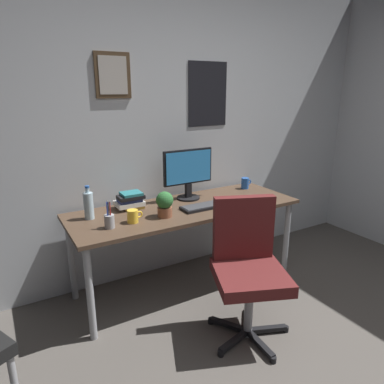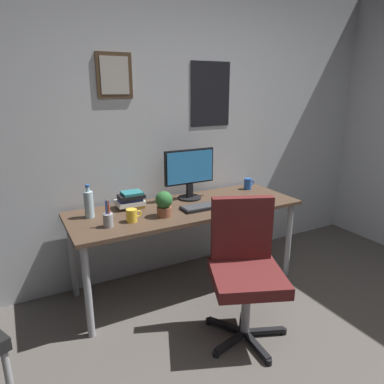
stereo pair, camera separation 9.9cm
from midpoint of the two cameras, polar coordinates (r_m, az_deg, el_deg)
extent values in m
cube|color=silver|center=(3.17, -3.16, 10.21)|extent=(4.40, 0.08, 2.60)
cube|color=#4C3823|center=(2.89, -13.81, 17.99)|extent=(0.28, 0.02, 0.34)
cube|color=beige|center=(2.88, -13.75, 18.00)|extent=(0.22, 0.00, 0.28)
cube|color=black|center=(3.25, 1.68, 15.63)|extent=(0.40, 0.01, 0.56)
cube|color=#4C3828|center=(2.87, -2.00, -2.68)|extent=(1.89, 0.68, 0.03)
cylinder|color=#9EA0A5|center=(2.51, -17.42, -15.60)|extent=(0.05, 0.05, 0.69)
cylinder|color=#9EA0A5|center=(3.29, 14.28, -7.35)|extent=(0.05, 0.05, 0.69)
cylinder|color=#9EA0A5|center=(2.99, -19.96, -10.35)|extent=(0.05, 0.05, 0.69)
cylinder|color=#9EA0A5|center=(3.67, 8.22, -4.43)|extent=(0.05, 0.05, 0.69)
cube|color=#591E1E|center=(2.39, 8.29, -13.46)|extent=(0.60, 0.60, 0.08)
cube|color=#591E1E|center=(2.45, 7.24, -5.77)|extent=(0.42, 0.22, 0.45)
cylinder|color=#9EA0A5|center=(2.52, 8.05, -18.39)|extent=(0.08, 0.08, 0.42)
cube|color=black|center=(2.66, 10.99, -21.08)|extent=(0.27, 0.14, 0.03)
cylinder|color=black|center=(2.72, 13.96, -20.85)|extent=(0.05, 0.05, 0.04)
cube|color=black|center=(2.74, 8.01, -19.73)|extent=(0.21, 0.24, 0.03)
cylinder|color=black|center=(2.86, 8.10, -18.33)|extent=(0.05, 0.05, 0.04)
cube|color=black|center=(2.67, 4.86, -20.77)|extent=(0.18, 0.26, 0.03)
cylinder|color=black|center=(2.72, 1.97, -20.24)|extent=(0.05, 0.05, 0.04)
cube|color=black|center=(2.54, 5.76, -22.97)|extent=(0.28, 0.11, 0.03)
cylinder|color=black|center=(2.47, 3.43, -24.75)|extent=(0.05, 0.05, 0.04)
cube|color=black|center=(2.54, 9.79, -23.18)|extent=(0.06, 0.28, 0.03)
cylinder|color=black|center=(2.47, 11.86, -25.19)|extent=(0.05, 0.05, 0.04)
cylinder|color=black|center=(3.07, -1.54, -0.94)|extent=(0.20, 0.20, 0.01)
cube|color=black|center=(3.05, -1.55, 0.27)|extent=(0.05, 0.04, 0.12)
cube|color=black|center=(3.00, -1.63, 4.15)|extent=(0.46, 0.02, 0.30)
cube|color=#338CD8|center=(2.98, -1.44, 4.08)|extent=(0.43, 0.00, 0.27)
cube|color=black|center=(2.84, 1.38, -2.31)|extent=(0.43, 0.15, 0.02)
cube|color=#38383A|center=(2.84, 1.38, -2.06)|extent=(0.41, 0.13, 0.00)
ellipsoid|color=black|center=(2.99, 6.43, -1.30)|extent=(0.06, 0.11, 0.04)
cylinder|color=silver|center=(2.69, -17.51, -2.18)|extent=(0.07, 0.07, 0.20)
cylinder|color=silver|center=(2.66, -17.73, 0.28)|extent=(0.03, 0.03, 0.04)
cylinder|color=#2659B2|center=(2.65, -17.78, 0.80)|extent=(0.03, 0.03, 0.01)
cylinder|color=yellow|center=(2.56, -10.76, -3.91)|extent=(0.08, 0.08, 0.09)
torus|color=yellow|center=(2.57, -9.69, -3.62)|extent=(0.05, 0.01, 0.05)
cylinder|color=#2659B2|center=(3.39, 7.80, 1.43)|extent=(0.07, 0.07, 0.10)
torus|color=#2659B2|center=(3.42, 8.45, 1.62)|extent=(0.05, 0.01, 0.05)
cylinder|color=brown|center=(2.64, -5.52, -3.24)|extent=(0.11, 0.11, 0.07)
sphere|color=#2D6B33|center=(2.61, -5.58, -1.33)|extent=(0.13, 0.13, 0.13)
ellipsoid|color=#287A38|center=(2.62, -6.42, -0.86)|extent=(0.07, 0.08, 0.02)
ellipsoid|color=#287A38|center=(2.64, -5.22, -0.75)|extent=(0.07, 0.08, 0.02)
ellipsoid|color=#287A38|center=(2.57, -5.83, -1.41)|extent=(0.08, 0.07, 0.02)
cylinder|color=#9EA0A5|center=(2.49, -14.43, -4.68)|extent=(0.07, 0.07, 0.09)
cylinder|color=#263FBF|center=(2.46, -14.77, -3.07)|extent=(0.01, 0.01, 0.13)
cylinder|color=red|center=(2.46, -14.31, -3.04)|extent=(0.01, 0.01, 0.13)
cylinder|color=black|center=(2.47, -14.59, -2.98)|extent=(0.01, 0.01, 0.13)
cylinder|color=#9EA0A5|center=(2.47, -14.34, -2.86)|extent=(0.01, 0.03, 0.14)
cylinder|color=#9EA0A5|center=(2.46, -14.70, -2.92)|extent=(0.01, 0.02, 0.14)
cube|color=gold|center=(2.86, -10.52, -2.43)|extent=(0.15, 0.11, 0.02)
cube|color=silver|center=(2.86, -11.19, -1.82)|extent=(0.22, 0.17, 0.03)
cube|color=navy|center=(2.84, -11.11, -1.29)|extent=(0.18, 0.11, 0.03)
cube|color=black|center=(2.83, -10.95, -0.80)|extent=(0.20, 0.13, 0.03)
cube|color=#26727A|center=(2.83, -10.87, -0.27)|extent=(0.16, 0.14, 0.02)
camera|label=1|loc=(0.05, -91.04, -0.31)|focal=32.72mm
camera|label=2|loc=(0.05, 88.96, 0.31)|focal=32.72mm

